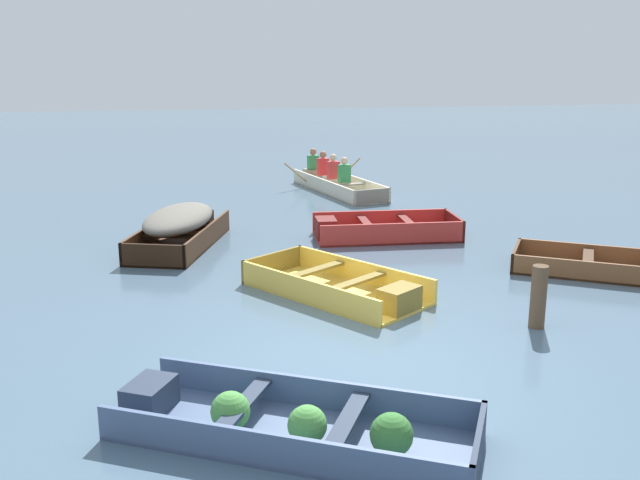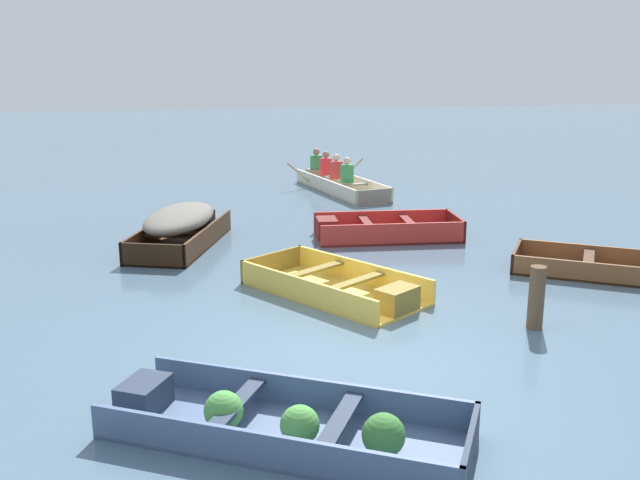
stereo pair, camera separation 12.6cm
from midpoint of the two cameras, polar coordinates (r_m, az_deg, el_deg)
ground_plane at (r=8.30m, az=2.32°, el=-8.98°), size 80.00×80.00×0.00m
dinghy_slate_blue_foreground at (r=6.53m, az=-2.57°, el=-14.47°), size 3.41×2.51×0.41m
skiff_dark_varnish_near_moored at (r=12.95m, az=-10.83°, el=1.33°), size 1.89×2.96×0.71m
skiff_wooden_brown_mid_moored at (r=12.01m, az=23.90°, el=-2.26°), size 3.34×2.63×0.32m
skiff_yellow_far_moored at (r=10.12m, az=2.02°, el=-3.85°), size 2.57×2.88×0.36m
skiff_red_outer_moored at (r=13.39m, az=5.09°, el=0.75°), size 2.72×1.31×0.40m
rowboat_cream_with_crew at (r=18.16m, az=1.55°, el=4.72°), size 2.21×3.71×0.93m
mooring_post at (r=9.28m, az=17.30°, el=-4.42°), size 0.20×0.20×0.81m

